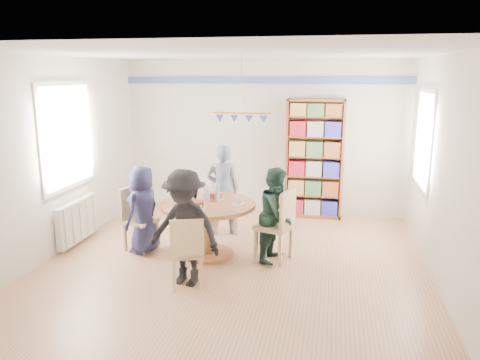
% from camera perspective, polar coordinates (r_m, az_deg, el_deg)
% --- Properties ---
extents(ground, '(5.00, 5.00, 0.00)m').
position_cam_1_polar(ground, '(6.30, -0.73, -10.16)').
color(ground, tan).
extents(room_shell, '(5.00, 5.00, 5.00)m').
position_cam_1_polar(room_shell, '(6.75, -1.39, 5.93)').
color(room_shell, white).
rests_on(room_shell, ground).
extents(radiator, '(0.12, 1.00, 0.60)m').
position_cam_1_polar(radiator, '(7.30, -19.17, -4.70)').
color(radiator, silver).
rests_on(radiator, ground).
extents(dining_table, '(1.30, 1.30, 0.75)m').
position_cam_1_polar(dining_table, '(6.41, -3.93, -4.48)').
color(dining_table, olive).
rests_on(dining_table, ground).
extents(chair_left, '(0.50, 0.50, 0.90)m').
position_cam_1_polar(chair_left, '(6.82, -12.53, -4.23)').
color(chair_left, tan).
rests_on(chair_left, ground).
extents(chair_right, '(0.55, 0.55, 0.99)m').
position_cam_1_polar(chair_right, '(6.24, 4.87, -5.12)').
color(chair_right, tan).
rests_on(chair_right, ground).
extents(chair_far, '(0.47, 0.47, 0.85)m').
position_cam_1_polar(chair_far, '(7.42, -1.85, -2.73)').
color(chair_far, tan).
rests_on(chair_far, ground).
extents(chair_near, '(0.48, 0.48, 0.87)m').
position_cam_1_polar(chair_near, '(5.50, -6.46, -8.38)').
color(chair_near, tan).
rests_on(chair_near, ground).
extents(person_left, '(0.54, 0.68, 1.23)m').
position_cam_1_polar(person_left, '(6.65, -11.74, -3.56)').
color(person_left, '#191B38').
rests_on(person_left, ground).
extents(person_right, '(0.62, 0.72, 1.27)m').
position_cam_1_polar(person_right, '(6.24, 4.52, -4.22)').
color(person_right, '#172E25').
rests_on(person_right, ground).
extents(person_far, '(0.59, 0.48, 1.42)m').
position_cam_1_polar(person_far, '(7.23, -2.15, -1.18)').
color(person_far, gray).
rests_on(person_far, ground).
extents(person_near, '(1.00, 0.71, 1.40)m').
position_cam_1_polar(person_near, '(5.53, -6.75, -5.83)').
color(person_near, black).
rests_on(person_near, ground).
extents(bookshelf, '(0.97, 0.29, 2.05)m').
position_cam_1_polar(bookshelf, '(8.14, 9.06, 2.40)').
color(bookshelf, brown).
rests_on(bookshelf, ground).
extents(tableware, '(1.02, 1.02, 0.27)m').
position_cam_1_polar(tableware, '(6.36, -4.10, -2.24)').
color(tableware, white).
rests_on(tableware, dining_table).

